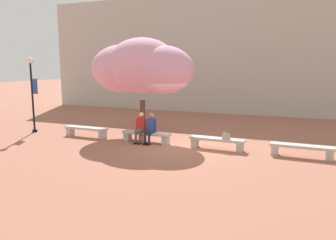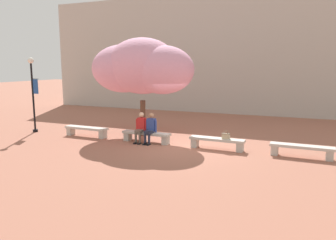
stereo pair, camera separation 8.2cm
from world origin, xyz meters
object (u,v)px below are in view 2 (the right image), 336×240
handbag (226,136)px  stone_bench_near_east (301,149)px  person_seated_left (141,126)px  cherry_tree_main (141,68)px  person_seated_right (150,127)px  stone_bench_center (217,141)px  stone_bench_near_west (146,135)px  lamp_post_with_banner (33,88)px  stone_bench_west_end (86,130)px

handbag → stone_bench_near_east: bearing=0.2°
person_seated_left → cherry_tree_main: bearing=115.2°
stone_bench_near_east → cherry_tree_main: cherry_tree_main is taller
cherry_tree_main → person_seated_right: bearing=-50.5°
stone_bench_center → cherry_tree_main: size_ratio=0.43×
stone_bench_center → cherry_tree_main: cherry_tree_main is taller
stone_bench_near_west → stone_bench_center: bearing=0.0°
lamp_post_with_banner → handbag: bearing=0.2°
person_seated_right → stone_bench_near_east: bearing=0.5°
person_seated_right → stone_bench_near_west: bearing=166.9°
cherry_tree_main → lamp_post_with_banner: cherry_tree_main is taller
handbag → cherry_tree_main: cherry_tree_main is taller
stone_bench_west_end → stone_bench_near_east: size_ratio=1.00×
stone_bench_west_end → lamp_post_with_banner: (-3.01, -0.05, 1.88)m
handbag → lamp_post_with_banner: bearing=-179.8°
stone_bench_west_end → stone_bench_center: (6.16, 0.00, 0.00)m
stone_bench_near_west → handbag: bearing=-0.2°
stone_bench_west_end → stone_bench_near_east: (9.24, 0.00, 0.00)m
stone_bench_near_west → lamp_post_with_banner: lamp_post_with_banner is taller
stone_bench_center → lamp_post_with_banner: bearing=-179.7°
stone_bench_center → person_seated_right: (-2.85, -0.05, 0.39)m
person_seated_left → person_seated_right: 0.46m
person_seated_right → handbag: bearing=0.8°
stone_bench_near_east → lamp_post_with_banner: lamp_post_with_banner is taller
stone_bench_center → person_seated_left: size_ratio=1.69×
stone_bench_near_east → person_seated_right: person_seated_right is taller
stone_bench_near_west → person_seated_right: size_ratio=1.69×
stone_bench_near_west → person_seated_left: person_seated_left is taller
handbag → lamp_post_with_banner: 9.66m
stone_bench_near_west → person_seated_left: size_ratio=1.69×
stone_bench_near_east → person_seated_left: person_seated_left is taller
stone_bench_near_west → person_seated_right: person_seated_right is taller
stone_bench_near_east → lamp_post_with_banner: size_ratio=0.60×
stone_bench_center → person_seated_left: (-3.31, -0.05, 0.39)m
stone_bench_west_end → stone_bench_near_east: same height
person_seated_left → lamp_post_with_banner: size_ratio=0.35×
person_seated_right → handbag: person_seated_right is taller
handbag → stone_bench_center: bearing=178.5°
person_seated_left → lamp_post_with_banner: lamp_post_with_banner is taller
stone_bench_near_west → person_seated_right: 0.45m
handbag → cherry_tree_main: 5.15m
stone_bench_near_east → lamp_post_with_banner: 12.40m
stone_bench_center → cherry_tree_main: (-3.93, 1.25, 2.83)m
person_seated_right → lamp_post_with_banner: 6.50m
stone_bench_west_end → cherry_tree_main: bearing=29.3°
stone_bench_west_end → person_seated_right: 3.33m
person_seated_right → cherry_tree_main: 2.97m
handbag → cherry_tree_main: (-4.28, 1.26, 2.56)m
stone_bench_near_west → stone_bench_center: (3.08, 0.00, 0.00)m
stone_bench_center → lamp_post_with_banner: (-9.17, -0.05, 1.88)m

